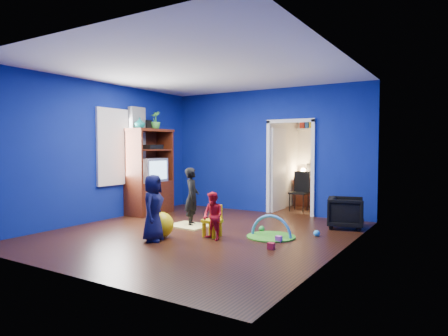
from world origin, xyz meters
The scene contains 33 objects.
floor centered at (0.00, 0.00, 0.00)m, with size 5.00×5.50×0.01m, color black.
ceiling centered at (0.00, 0.00, 2.90)m, with size 5.00×5.50×0.01m, color white.
wall_back centered at (0.00, 2.75, 1.45)m, with size 5.00×0.02×2.90m, color navy.
wall_front centered at (0.00, -2.75, 1.45)m, with size 5.00×0.02×2.90m, color navy.
wall_left centered at (-2.50, 0.00, 1.45)m, with size 0.02×5.50×2.90m, color navy.
wall_right centered at (2.50, 0.00, 1.45)m, with size 0.02×5.50×2.90m, color navy.
alcove centered at (0.60, 3.62, 1.25)m, with size 1.00×1.75×2.50m, color silver, non-canonical shape.
armchair centered at (2.10, 1.85, 0.30)m, with size 0.64×0.66×0.60m, color black.
child_black centered at (-0.54, 0.50, 0.57)m, with size 0.42×0.27×1.14m, color black.
child_navy centered at (-0.31, -0.88, 0.55)m, with size 0.54×0.35×1.10m, color #0F1638.
toddler_red centered at (0.48, -0.29, 0.40)m, with size 0.39×0.30×0.80m, color red.
vase centered at (-2.21, 0.82, 2.08)m, with size 0.23×0.23×0.24m, color #0C5263.
potted_plant centered at (-2.21, 1.34, 2.17)m, with size 0.24×0.24×0.42m, color #358731.
tv_armoire centered at (-2.21, 1.12, 0.98)m, with size 0.58×1.14×1.96m, color #391709.
crt_tv centered at (-2.17, 1.12, 1.02)m, with size 0.46×0.70×0.54m, color silver.
yellow_blanket centered at (-0.54, 0.40, 0.01)m, with size 0.75×0.60×0.03m, color #F2E07A.
hopper_ball centered at (-0.36, -0.63, 0.22)m, with size 0.44×0.44×0.44m, color yellow.
kid_chair centered at (0.33, -0.09, 0.25)m, with size 0.28×0.28×0.50m, color yellow.
play_mat centered at (1.22, 0.39, 0.01)m, with size 0.83×0.83×0.02m, color #4EA625.
toy_arch centered at (1.22, 0.39, 0.02)m, with size 0.75×0.75×0.05m, color #3F8CD8.
window_left centered at (-2.48, 0.35, 1.55)m, with size 0.03×0.95×1.55m, color white.
curtain centered at (-2.37, 0.90, 1.25)m, with size 0.14×0.42×2.40m, color slate.
doorway centered at (0.60, 2.75, 1.05)m, with size 1.16×0.10×2.10m, color white.
study_desk centered at (0.60, 4.26, 0.38)m, with size 0.88×0.44×0.75m, color #3D140A.
desk_monitor centered at (0.60, 4.38, 0.95)m, with size 0.40×0.05×0.32m, color black.
desk_lamp centered at (0.32, 4.32, 0.93)m, with size 0.14×0.14×0.14m, color #FFD88C.
folding_chair centered at (0.60, 3.30, 0.46)m, with size 0.40×0.40×0.92m, color black.
book_shelf centered at (0.60, 4.37, 2.02)m, with size 0.88×0.24×0.04m, color white.
toy_0 centered at (1.57, -0.34, 0.05)m, with size 0.10×0.08×0.10m, color red.
toy_1 centered at (1.86, 0.88, 0.06)m, with size 0.11×0.11×0.11m, color #299BED.
toy_2 centered at (-0.50, -0.74, 0.05)m, with size 0.10×0.08×0.10m, color orange.
toy_3 centered at (0.87, 0.73, 0.06)m, with size 0.11×0.11×0.11m, color green.
toy_4 centered at (1.47, 0.14, 0.05)m, with size 0.10×0.08×0.10m, color #D550D3.
Camera 1 is at (4.09, -5.79, 1.54)m, focal length 32.00 mm.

